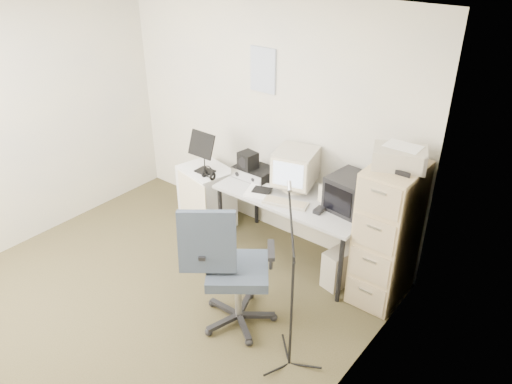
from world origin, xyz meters
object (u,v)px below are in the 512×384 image
Objects in this scene: filing_cabinet at (387,235)px; office_chair at (238,268)px; desk at (293,227)px; side_cart at (207,196)px.

office_chair is at bearing -126.37° from filing_cabinet.
filing_cabinet is 1.16× the size of office_chair.
filing_cabinet reaches higher than office_chair.
filing_cabinet is at bearing 1.81° from desk.
filing_cabinet is at bearing 16.04° from office_chair.
office_chair is at bearing -81.37° from desk.
desk is at bearing -178.19° from filing_cabinet.
office_chair is (-0.79, -1.07, -0.09)m from filing_cabinet.
filing_cabinet is 0.87× the size of desk.
filing_cabinet reaches higher than side_cart.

